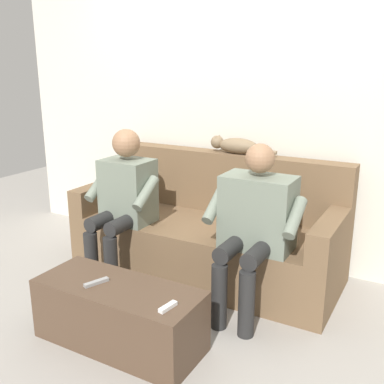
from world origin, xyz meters
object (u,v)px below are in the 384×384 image
at_px(couch, 209,234).
at_px(remote_white, 168,307).
at_px(person_left_seated, 254,220).
at_px(person_right_seated, 124,196).
at_px(coffee_table, 119,315).
at_px(remote_gray, 96,282).
at_px(cat_on_backrest, 235,145).

distance_m(couch, remote_white, 1.25).
height_order(person_left_seated, person_right_seated, person_right_seated).
bearing_deg(person_right_seated, person_left_seated, 179.86).
bearing_deg(coffee_table, person_left_seated, -125.14).
bearing_deg(person_right_seated, remote_gray, 117.05).
xyz_separation_m(coffee_table, remote_gray, (0.12, 0.04, 0.19)).
relative_size(remote_gray, remote_white, 1.25).
bearing_deg(person_right_seated, remote_white, 137.99).
bearing_deg(cat_on_backrest, person_right_seated, 46.86).
distance_m(coffee_table, remote_white, 0.43).
height_order(person_right_seated, remote_white, person_right_seated).
relative_size(coffee_table, remote_white, 8.30).
xyz_separation_m(person_right_seated, cat_on_backrest, (-0.61, -0.65, 0.33)).
relative_size(coffee_table, remote_gray, 6.63).
height_order(coffee_table, cat_on_backrest, cat_on_backrest).
bearing_deg(couch, person_left_seated, 143.60).
height_order(coffee_table, person_right_seated, person_right_seated).
xyz_separation_m(couch, person_right_seated, (0.52, 0.38, 0.33)).
distance_m(couch, coffee_table, 1.13).
bearing_deg(remote_gray, cat_on_backrest, -167.14).
distance_m(coffee_table, remote_gray, 0.23).
distance_m(coffee_table, person_left_seated, 1.01).
bearing_deg(remote_gray, remote_white, 107.77).
relative_size(person_left_seated, remote_gray, 7.46).
distance_m(person_left_seated, person_right_seated, 1.04).
bearing_deg(cat_on_backrest, couch, 72.00).
height_order(person_left_seated, remote_white, person_left_seated).
bearing_deg(couch, remote_gray, 84.08).
height_order(person_left_seated, remote_gray, person_left_seated).
height_order(remote_gray, remote_white, remote_white).
bearing_deg(person_left_seated, remote_white, 80.25).
distance_m(cat_on_backrest, remote_gray, 1.56).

